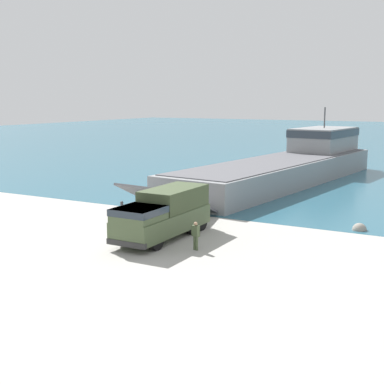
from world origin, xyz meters
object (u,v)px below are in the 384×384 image
at_px(soldier_on_ramp, 196,234).
at_px(mooring_bollard, 122,206).
at_px(landing_craft, 291,163).
at_px(military_truck, 164,214).

distance_m(soldier_on_ramp, mooring_bollard, 12.07).
bearing_deg(landing_craft, mooring_bollard, -99.75).
xyz_separation_m(landing_craft, soldier_on_ramp, (3.77, -27.97, -0.89)).
bearing_deg(military_truck, mooring_bollard, -126.66).
height_order(landing_craft, mooring_bollard, landing_craft).
distance_m(military_truck, mooring_bollard, 8.86).
bearing_deg(mooring_bollard, military_truck, -37.01).
height_order(soldier_on_ramp, mooring_bollard, soldier_on_ramp).
bearing_deg(landing_craft, military_truck, -81.71).
bearing_deg(military_truck, soldier_on_ramp, 64.96).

